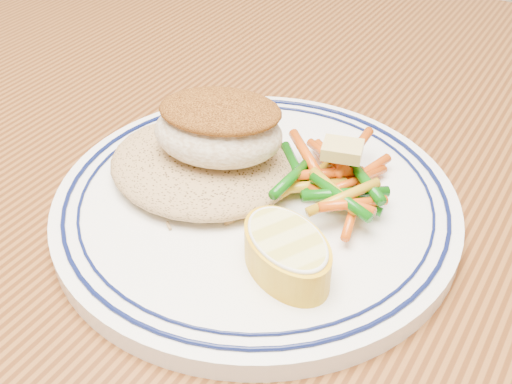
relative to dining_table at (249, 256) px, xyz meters
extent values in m
cube|color=#512910|center=(0.00, 0.00, 0.08)|extent=(1.50, 0.90, 0.04)
cylinder|color=#512910|center=(-0.68, 0.38, -0.30)|extent=(0.07, 0.07, 0.71)
cylinder|color=white|center=(0.03, -0.05, 0.10)|extent=(0.28, 0.28, 0.01)
torus|color=#0A113F|center=(0.03, -0.05, 0.11)|extent=(0.27, 0.27, 0.00)
torus|color=#0A113F|center=(0.03, -0.05, 0.11)|extent=(0.25, 0.25, 0.00)
ellipsoid|color=#A48152|center=(-0.01, -0.04, 0.12)|extent=(0.14, 0.12, 0.03)
ellipsoid|color=beige|center=(0.00, -0.04, 0.15)|extent=(0.11, 0.09, 0.04)
ellipsoid|color=brown|center=(0.00, -0.04, 0.17)|extent=(0.10, 0.08, 0.02)
cylinder|color=#0C570A|center=(0.08, -0.01, 0.12)|extent=(0.06, 0.03, 0.01)
cylinder|color=#CD490A|center=(0.07, 0.01, 0.12)|extent=(0.06, 0.03, 0.02)
cylinder|color=#0C570A|center=(0.07, -0.02, 0.12)|extent=(0.05, 0.04, 0.01)
cylinder|color=#CD490A|center=(0.06, 0.01, 0.12)|extent=(0.04, 0.04, 0.01)
cylinder|color=#CD490A|center=(0.09, 0.01, 0.12)|extent=(0.02, 0.05, 0.01)
cylinder|color=#CD490A|center=(0.05, -0.03, 0.12)|extent=(0.03, 0.06, 0.01)
cylinder|color=#CD490A|center=(0.10, -0.03, 0.12)|extent=(0.02, 0.06, 0.01)
cylinder|color=#BB8B13|center=(0.06, -0.02, 0.12)|extent=(0.04, 0.05, 0.01)
cylinder|color=#BB8B13|center=(0.06, -0.03, 0.12)|extent=(0.05, 0.05, 0.01)
cylinder|color=#BB8B13|center=(0.06, -0.02, 0.12)|extent=(0.02, 0.06, 0.01)
cylinder|color=#0C570A|center=(0.05, -0.02, 0.12)|extent=(0.04, 0.04, 0.01)
cylinder|color=#CD490A|center=(0.09, 0.00, 0.12)|extent=(0.03, 0.06, 0.01)
cylinder|color=#0C570A|center=(0.09, -0.03, 0.12)|extent=(0.05, 0.01, 0.01)
cylinder|color=#0C570A|center=(0.09, -0.03, 0.13)|extent=(0.05, 0.05, 0.02)
cylinder|color=#CD490A|center=(0.09, -0.03, 0.13)|extent=(0.06, 0.02, 0.02)
cylinder|color=#CD490A|center=(0.07, -0.01, 0.13)|extent=(0.04, 0.04, 0.01)
cylinder|color=#CD490A|center=(0.07, 0.00, 0.13)|extent=(0.04, 0.03, 0.01)
cylinder|color=#BB8B13|center=(0.09, -0.03, 0.13)|extent=(0.05, 0.03, 0.01)
cylinder|color=#CD490A|center=(0.10, -0.04, 0.13)|extent=(0.04, 0.04, 0.01)
cylinder|color=#0C570A|center=(0.09, -0.04, 0.13)|extent=(0.05, 0.03, 0.01)
cylinder|color=#0C570A|center=(0.10, -0.01, 0.13)|extent=(0.04, 0.04, 0.01)
cylinder|color=#0C570A|center=(0.06, -0.04, 0.13)|extent=(0.01, 0.06, 0.01)
cylinder|color=#CD490A|center=(0.08, 0.01, 0.13)|extent=(0.01, 0.06, 0.01)
cylinder|color=#CD490A|center=(0.05, -0.01, 0.13)|extent=(0.05, 0.04, 0.01)
cylinder|color=#BB8B13|center=(0.10, -0.04, 0.13)|extent=(0.04, 0.05, 0.01)
cube|color=#D6BC68|center=(0.08, -0.01, 0.15)|extent=(0.03, 0.03, 0.01)
torus|color=white|center=(0.09, -0.10, 0.14)|extent=(0.09, 0.09, 0.00)
camera|label=1|loc=(0.22, -0.35, 0.39)|focal=45.00mm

